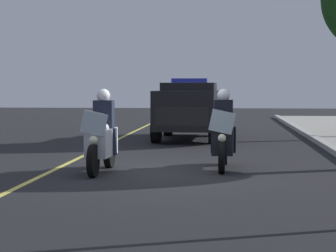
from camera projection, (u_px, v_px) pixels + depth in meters
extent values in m
plane|color=black|center=(164.00, 172.00, 13.06)|extent=(80.00, 80.00, 0.00)
cube|color=#E0D14C|center=(53.00, 170.00, 13.28)|extent=(48.00, 0.12, 0.01)
cylinder|color=black|center=(93.00, 161.00, 12.27)|extent=(0.64, 0.14, 0.64)
cylinder|color=black|center=(110.00, 153.00, 13.76)|extent=(0.64, 0.16, 0.64)
cube|color=silver|center=(101.00, 142.00, 12.98)|extent=(1.21, 0.47, 0.56)
ellipsoid|color=silver|center=(101.00, 128.00, 12.91)|extent=(0.57, 0.34, 0.24)
cube|color=silver|center=(94.00, 123.00, 12.33)|extent=(0.08, 0.56, 0.53)
sphere|color=#F9F4CC|center=(93.00, 140.00, 12.29)|extent=(0.17, 0.17, 0.17)
sphere|color=red|center=(88.00, 126.00, 12.48)|extent=(0.09, 0.09, 0.09)
sphere|color=#1933F2|center=(104.00, 126.00, 12.44)|extent=(0.09, 0.09, 0.09)
cube|color=black|center=(104.00, 115.00, 13.17)|extent=(0.29, 0.41, 0.60)
cube|color=black|center=(113.00, 142.00, 13.12)|extent=(0.18, 0.15, 0.56)
cube|color=black|center=(94.00, 142.00, 13.17)|extent=(0.18, 0.15, 0.56)
sphere|color=silver|center=(103.00, 96.00, 13.13)|extent=(0.28, 0.28, 0.28)
cylinder|color=black|center=(222.00, 158.00, 12.80)|extent=(0.64, 0.14, 0.64)
cylinder|color=black|center=(224.00, 151.00, 14.29)|extent=(0.64, 0.16, 0.64)
cube|color=black|center=(223.00, 140.00, 13.51)|extent=(1.21, 0.47, 0.56)
ellipsoid|color=black|center=(223.00, 126.00, 13.44)|extent=(0.57, 0.34, 0.24)
cube|color=silver|center=(222.00, 122.00, 12.86)|extent=(0.08, 0.56, 0.53)
sphere|color=#F9F4CC|center=(222.00, 138.00, 12.82)|extent=(0.17, 0.17, 0.17)
sphere|color=red|center=(215.00, 125.00, 13.01)|extent=(0.09, 0.09, 0.09)
sphere|color=#1933F2|center=(230.00, 125.00, 12.97)|extent=(0.09, 0.09, 0.09)
cube|color=black|center=(224.00, 114.00, 13.70)|extent=(0.29, 0.41, 0.60)
cube|color=black|center=(233.00, 140.00, 13.65)|extent=(0.18, 0.15, 0.56)
cube|color=black|center=(214.00, 139.00, 13.70)|extent=(0.18, 0.15, 0.56)
sphere|color=silver|center=(224.00, 95.00, 13.66)|extent=(0.28, 0.28, 0.28)
cube|color=black|center=(189.00, 109.00, 21.26)|extent=(4.95, 2.04, 1.24)
cube|color=black|center=(190.00, 88.00, 21.51)|extent=(2.45, 1.82, 0.36)
cube|color=#2633D8|center=(189.00, 80.00, 21.30)|extent=(0.31, 1.21, 0.14)
cube|color=black|center=(182.00, 116.00, 18.89)|extent=(0.17, 1.62, 0.56)
cylinder|color=black|center=(213.00, 131.00, 19.65)|extent=(0.81, 0.30, 0.80)
cylinder|color=black|center=(156.00, 130.00, 19.87)|extent=(0.81, 0.30, 0.80)
cylinder|color=black|center=(218.00, 125.00, 22.72)|extent=(0.81, 0.30, 0.80)
cylinder|color=black|center=(168.00, 124.00, 22.94)|extent=(0.81, 0.30, 0.80)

